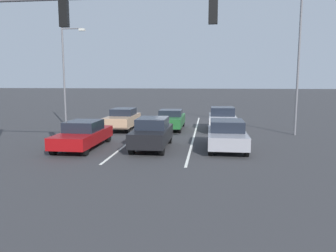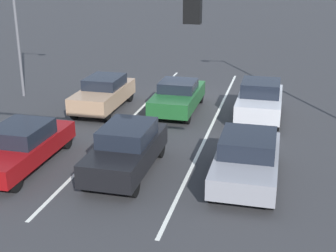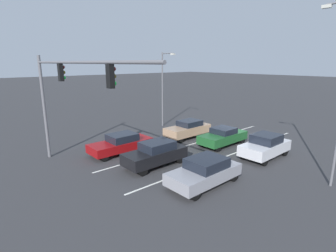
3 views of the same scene
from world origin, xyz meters
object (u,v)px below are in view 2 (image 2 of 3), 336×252
at_px(car_silver_leftlane_second, 260,100).
at_px(car_tan_rightlane_second, 104,93).
at_px(car_maroon_rightlane_front, 21,145).
at_px(car_darkgreen_midlane_second, 178,96).
at_px(street_lamp_right_shoulder, 18,9).
at_px(car_black_midlane_front, 127,149).
at_px(car_gray_leftlane_front, 247,158).

relative_size(car_silver_leftlane_second, car_tan_rightlane_second, 0.94).
height_order(car_maroon_rightlane_front, car_darkgreen_midlane_second, car_darkgreen_midlane_second).
height_order(car_darkgreen_midlane_second, car_silver_leftlane_second, car_silver_leftlane_second).
distance_m(car_tan_rightlane_second, street_lamp_right_shoulder, 5.97).
bearing_deg(car_silver_leftlane_second, car_black_midlane_front, 59.99).
xyz_separation_m(car_silver_leftlane_second, street_lamp_right_shoulder, (11.75, -0.72, 3.50)).
relative_size(car_maroon_rightlane_front, car_silver_leftlane_second, 1.15).
bearing_deg(street_lamp_right_shoulder, car_maroon_rightlane_front, 118.83).
distance_m(car_black_midlane_front, car_tan_rightlane_second, 7.04).
bearing_deg(car_black_midlane_front, car_tan_rightlane_second, -62.66).
distance_m(car_gray_leftlane_front, street_lamp_right_shoulder, 14.17).
bearing_deg(car_gray_leftlane_front, car_darkgreen_midlane_second, -60.36).
bearing_deg(car_black_midlane_front, car_maroon_rightlane_front, 5.37).
bearing_deg(car_darkgreen_midlane_second, car_gray_leftlane_front, 119.64).
distance_m(car_darkgreen_midlane_second, street_lamp_right_shoulder, 8.86).
bearing_deg(car_tan_rightlane_second, car_silver_leftlane_second, -176.44).
distance_m(car_maroon_rightlane_front, car_tan_rightlane_second, 6.60).
relative_size(car_darkgreen_midlane_second, street_lamp_right_shoulder, 0.57).
height_order(car_tan_rightlane_second, street_lamp_right_shoulder, street_lamp_right_shoulder).
relative_size(car_black_midlane_front, car_silver_leftlane_second, 1.04).
bearing_deg(street_lamp_right_shoulder, car_silver_leftlane_second, 176.49).
height_order(car_maroon_rightlane_front, car_black_midlane_front, car_black_midlane_front).
distance_m(car_black_midlane_front, car_darkgreen_midlane_second, 6.79).
relative_size(car_gray_leftlane_front, street_lamp_right_shoulder, 0.57).
xyz_separation_m(car_gray_leftlane_front, street_lamp_right_shoulder, (11.74, -7.09, 3.59)).
distance_m(car_maroon_rightlane_front, car_silver_leftlane_second, 10.27).
height_order(car_gray_leftlane_front, street_lamp_right_shoulder, street_lamp_right_shoulder).
bearing_deg(car_black_midlane_front, street_lamp_right_shoulder, -43.23).
relative_size(car_silver_leftlane_second, street_lamp_right_shoulder, 0.54).
xyz_separation_m(car_maroon_rightlane_front, street_lamp_right_shoulder, (4.27, -7.75, 3.63)).
bearing_deg(car_gray_leftlane_front, car_black_midlane_front, 4.76).
xyz_separation_m(car_gray_leftlane_front, car_silver_leftlane_second, (-0.01, -6.37, 0.08)).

